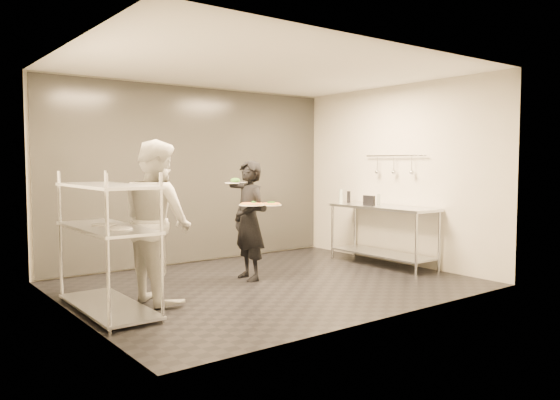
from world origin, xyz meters
TOP-DOWN VIEW (x-y plane):
  - room_shell at (0.00, 1.18)m, footprint 5.00×4.00m
  - pass_rack at (-2.15, -0.00)m, footprint 0.60×1.60m
  - prep_counter at (2.18, 0.00)m, footprint 0.60×1.80m
  - utensil_rail at (2.43, -0.00)m, footprint 0.07×1.20m
  - waiter at (-0.06, 0.38)m, footprint 0.42×0.61m
  - chef at (-1.55, 0.06)m, footprint 0.78×0.96m
  - pizza_plate_near at (-0.18, 0.14)m, footprint 0.34×0.34m
  - pizza_plate_far at (0.13, 0.13)m, footprint 0.28×0.28m
  - salad_plate at (-0.11, 0.65)m, footprint 0.29×0.29m
  - pos_monitor at (2.06, 0.18)m, footprint 0.05×0.22m
  - bottle_green at (2.05, 0.80)m, footprint 0.07×0.07m
  - bottle_clear at (2.24, 0.15)m, footprint 0.05×0.05m
  - bottle_dark at (2.23, 0.80)m, footprint 0.06×0.06m

SIDE VIEW (x-z plane):
  - prep_counter at x=2.18m, z-range 0.17..1.09m
  - pass_rack at x=-2.15m, z-range 0.02..1.52m
  - waiter at x=-0.06m, z-range 0.00..1.62m
  - chef at x=-1.55m, z-range 0.00..1.85m
  - pos_monitor at x=2.06m, z-range 0.92..1.08m
  - bottle_clear at x=2.24m, z-range 0.92..1.10m
  - bottle_dark at x=2.23m, z-range 0.92..1.12m
  - pizza_plate_far at x=0.13m, z-range 1.01..1.06m
  - bottle_green at x=2.05m, z-range 0.92..1.15m
  - pizza_plate_near at x=-0.18m, z-range 1.02..1.08m
  - salad_plate at x=-0.11m, z-range 1.29..1.37m
  - room_shell at x=0.00m, z-range 0.00..2.80m
  - utensil_rail at x=2.43m, z-range 1.39..1.70m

